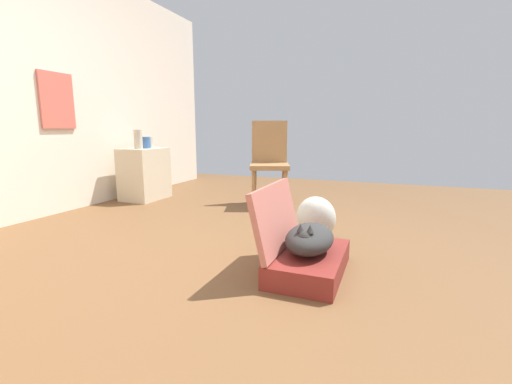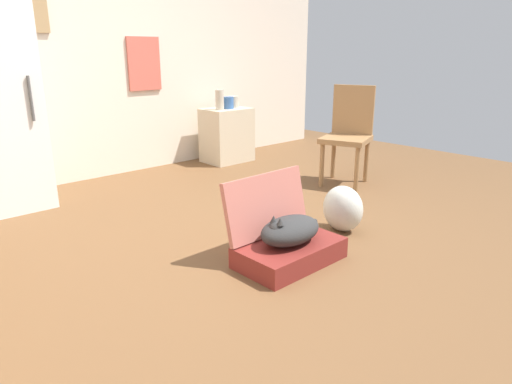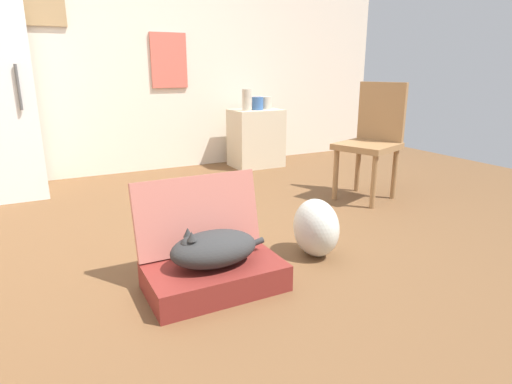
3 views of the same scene
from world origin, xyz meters
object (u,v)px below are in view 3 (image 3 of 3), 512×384
(vase_tall, at_px, (247,100))
(chair, at_px, (372,138))
(side_table, at_px, (256,138))
(vase_round, at_px, (258,103))
(suitcase_base, at_px, (215,277))
(plastic_bag_white, at_px, (316,228))
(cat, at_px, (213,248))
(vase_short, at_px, (266,103))

(vase_tall, height_order, chair, chair)
(side_table, xyz_separation_m, vase_tall, (-0.14, -0.05, 0.43))
(vase_round, bearing_deg, suitcase_base, -122.06)
(suitcase_base, height_order, plastic_bag_white, plastic_bag_white)
(vase_tall, relative_size, vase_round, 1.61)
(side_table, bearing_deg, chair, -79.44)
(plastic_bag_white, height_order, vase_round, vase_round)
(plastic_bag_white, xyz_separation_m, chair, (1.11, 0.78, 0.35))
(chair, bearing_deg, cat, -83.86)
(cat, relative_size, plastic_bag_white, 1.51)
(suitcase_base, distance_m, chair, 2.05)
(side_table, xyz_separation_m, vase_short, (0.14, 0.02, 0.38))
(suitcase_base, bearing_deg, chair, 26.34)
(plastic_bag_white, bearing_deg, vase_short, 67.96)
(suitcase_base, relative_size, plastic_bag_white, 1.95)
(plastic_bag_white, distance_m, vase_round, 2.49)
(plastic_bag_white, relative_size, side_table, 0.54)
(cat, xyz_separation_m, vase_round, (1.51, 2.40, 0.48))
(chair, bearing_deg, vase_short, 165.40)
(cat, height_order, side_table, side_table)
(suitcase_base, xyz_separation_m, plastic_bag_white, (0.69, 0.11, 0.11))
(suitcase_base, distance_m, vase_round, 2.90)
(suitcase_base, xyz_separation_m, vase_short, (1.64, 2.46, 0.64))
(vase_short, relative_size, vase_round, 0.96)
(cat, relative_size, vase_round, 3.71)
(suitcase_base, distance_m, vase_short, 3.03)
(side_table, distance_m, vase_tall, 0.45)
(vase_short, bearing_deg, cat, -123.75)
(suitcase_base, relative_size, cat, 1.30)
(cat, bearing_deg, vase_round, 57.86)
(vase_short, bearing_deg, suitcase_base, -123.67)
(plastic_bag_white, xyz_separation_m, vase_tall, (0.68, 2.28, 0.58))
(cat, height_order, chair, chair)
(vase_round, bearing_deg, side_table, 90.00)
(cat, relative_size, side_table, 0.82)
(cat, distance_m, chair, 2.03)
(side_table, bearing_deg, cat, -121.74)
(vase_short, height_order, chair, chair)
(plastic_bag_white, bearing_deg, chair, 35.23)
(suitcase_base, distance_m, cat, 0.15)
(suitcase_base, bearing_deg, side_table, 58.34)
(plastic_bag_white, bearing_deg, side_table, 70.69)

